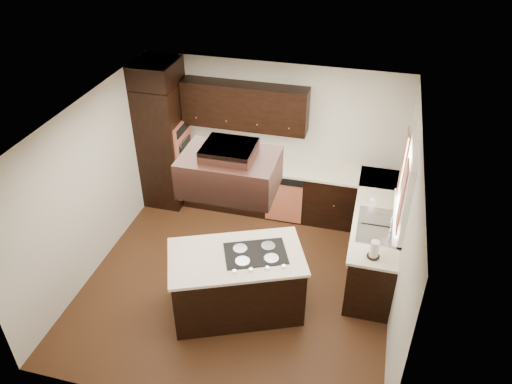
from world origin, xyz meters
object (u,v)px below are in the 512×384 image
at_px(island, 237,284).
at_px(spice_rack, 238,151).
at_px(range_hood, 230,172).
at_px(oven_column, 164,145).

xyz_separation_m(island, spice_rack, (-0.65, 2.31, 0.64)).
height_order(range_hood, spice_rack, range_hood).
bearing_deg(spice_rack, island, -56.12).
bearing_deg(range_hood, spice_rack, 104.85).
height_order(oven_column, island, oven_column).
height_order(oven_column, range_hood, range_hood).
bearing_deg(spice_rack, oven_column, -157.55).
bearing_deg(island, range_hood, -149.22).
bearing_deg(range_hood, island, 53.75).
relative_size(island, range_hood, 1.55).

